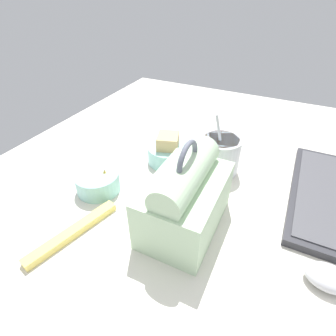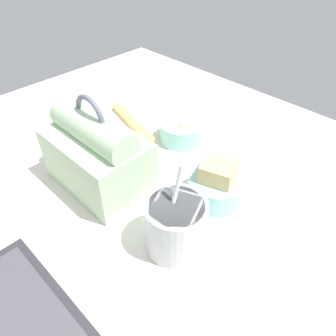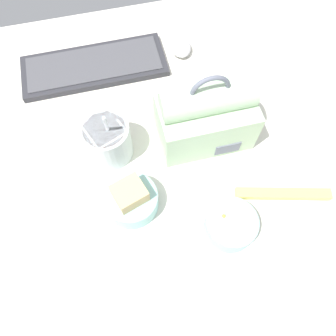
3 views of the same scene
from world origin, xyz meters
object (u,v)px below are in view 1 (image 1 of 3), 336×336
Objects in this scene: soup_cup at (220,154)px; computer_mouse at (329,278)px; bento_bowl_snacks at (98,181)px; chopstick_case at (73,232)px; lunch_bag at (185,198)px; keyboard at (324,195)px; bento_bowl_sandwich at (168,152)px.

computer_mouse is (24.14, 27.29, -3.54)cm from soup_cup.
soup_cup is at bearing 131.13° from bento_bowl_snacks.
computer_mouse is (2.78, 51.74, -0.94)cm from bento_bowl_snacks.
chopstick_case is at bearing -29.74° from soup_cup.
lunch_bag is at bearing 123.28° from chopstick_case.
bento_bowl_snacks reaches higher than keyboard.
keyboard is 4.78× the size of computer_mouse.
keyboard is 1.83× the size of chopstick_case.
soup_cup is at bearing 99.47° from bento_bowl_sandwich.
soup_cup is (0.06, -26.47, 4.18)cm from keyboard.
lunch_bag is 24.40cm from bento_bowl_snacks.
lunch_bag is at bearing 34.37° from bento_bowl_sandwich.
lunch_bag is 1.01× the size of chopstick_case.
soup_cup is 0.79× the size of chopstick_case.
bento_bowl_snacks is (21.36, -24.46, -2.60)cm from soup_cup.
keyboard is 1.81× the size of lunch_bag.
keyboard is 40.98cm from bento_bowl_sandwich.
lunch_bag is at bearing -93.32° from computer_mouse.
lunch_bag is 28.56cm from computer_mouse.
computer_mouse is (24.21, 0.81, 0.64)cm from keyboard.
lunch_bag reaches higher than chopstick_case.
computer_mouse is 0.38× the size of chopstick_case.
bento_bowl_sandwich is 47.02cm from computer_mouse.
lunch_bag is 1.85× the size of bento_bowl_sandwich.
bento_bowl_snacks is 1.34× the size of computer_mouse.
computer_mouse reaches higher than chopstick_case.
lunch_bag is (22.59, -27.08, 6.57)cm from keyboard.
soup_cup is 41.01cm from chopstick_case.
bento_bowl_snacks reaches higher than chopstick_case.
chopstick_case is (33.01, -5.86, -2.43)cm from bento_bowl_sandwich.
soup_cup reaches higher than chopstick_case.
bento_bowl_sandwich is 1.43× the size of computer_mouse.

